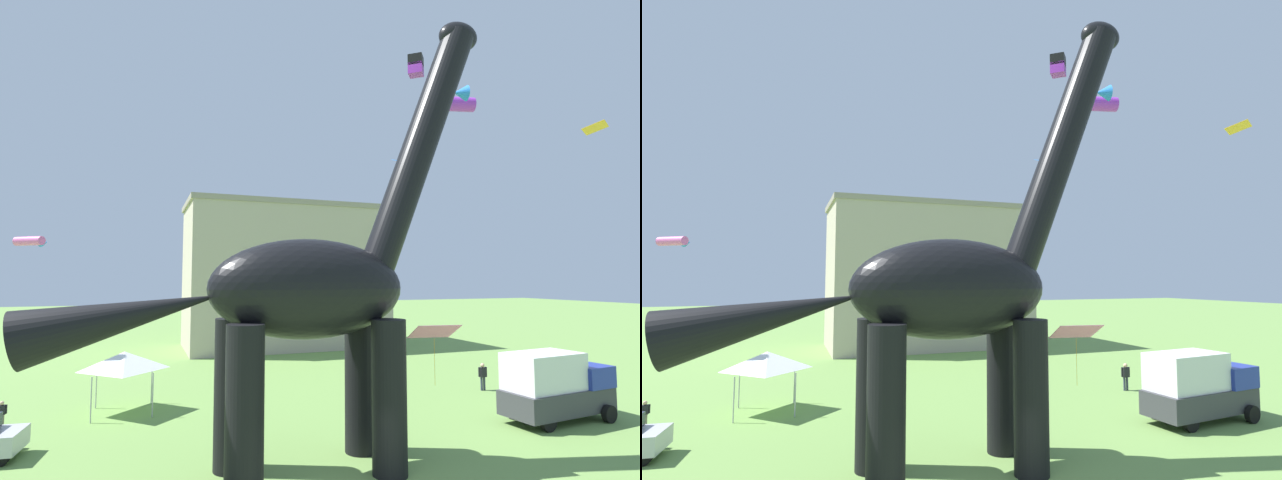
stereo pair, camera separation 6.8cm
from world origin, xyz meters
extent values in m
cylinder|color=black|center=(1.88, 4.70, 2.62)|extent=(1.21, 1.21, 5.24)
cylinder|color=black|center=(1.88, 2.38, 2.62)|extent=(1.21, 1.21, 5.24)
cylinder|color=black|center=(-3.14, 4.70, 2.62)|extent=(1.21, 1.21, 5.24)
cylinder|color=black|center=(-3.14, 2.38, 2.62)|extent=(1.21, 1.21, 5.24)
ellipsoid|color=black|center=(-0.63, 3.54, 6.30)|extent=(7.18, 3.09, 3.53)
cylinder|color=black|center=(4.03, 3.54, 11.96)|extent=(5.16, 1.32, 10.22)
ellipsoid|color=black|center=(5.99, 3.54, 16.82)|extent=(1.77, 1.10, 1.21)
cone|color=black|center=(-6.65, 3.54, 5.50)|extent=(6.31, 1.77, 2.99)
cylinder|color=black|center=(-10.76, 9.72, 0.31)|extent=(0.64, 0.30, 0.62)
cylinder|color=black|center=(-10.76, 7.94, 0.31)|extent=(0.64, 0.30, 0.62)
cube|color=#38383D|center=(12.29, 5.06, 0.95)|extent=(5.77, 2.60, 1.10)
cube|color=navy|center=(14.14, 5.06, 2.00)|extent=(1.96, 2.09, 1.00)
cube|color=silver|center=(11.51, 5.06, 2.35)|extent=(3.75, 2.33, 1.70)
cylinder|color=black|center=(14.31, 6.11, 0.40)|extent=(0.82, 0.33, 0.80)
cylinder|color=black|center=(14.31, 4.01, 0.40)|extent=(0.82, 0.33, 0.80)
cylinder|color=black|center=(10.61, 6.11, 0.40)|extent=(0.82, 0.33, 0.80)
cylinder|color=black|center=(10.61, 4.01, 0.40)|extent=(0.82, 0.33, 0.80)
cylinder|color=#6B6056|center=(-12.02, 13.05, 0.29)|extent=(0.10, 0.10, 0.58)
cylinder|color=#6B6056|center=(-11.88, 13.05, 0.29)|extent=(0.10, 0.10, 0.58)
cube|color=black|center=(-11.95, 13.05, 0.79)|extent=(0.31, 0.19, 0.41)
sphere|color=tan|center=(-11.95, 13.05, 1.08)|extent=(0.18, 0.18, 0.18)
cylinder|color=black|center=(-11.77, 13.05, 0.81)|extent=(0.08, 0.08, 0.39)
cylinder|color=#2D3347|center=(13.02, 11.32, 0.40)|extent=(0.13, 0.13, 0.79)
cylinder|color=#2D3347|center=(13.22, 11.32, 0.40)|extent=(0.13, 0.13, 0.79)
cube|color=black|center=(13.12, 11.32, 1.07)|extent=(0.43, 0.26, 0.56)
sphere|color=tan|center=(13.12, 11.32, 1.48)|extent=(0.25, 0.25, 0.25)
cylinder|color=black|center=(12.87, 11.32, 1.10)|extent=(0.11, 0.11, 0.53)
cylinder|color=black|center=(13.37, 11.32, 1.10)|extent=(0.11, 0.11, 0.53)
cylinder|color=#B2B2B7|center=(-5.56, 15.10, 1.05)|extent=(0.06, 0.06, 2.10)
cylinder|color=#B2B2B7|center=(-5.56, 12.40, 1.05)|extent=(0.06, 0.06, 2.10)
cylinder|color=#B2B2B7|center=(-8.26, 15.10, 1.05)|extent=(0.06, 0.06, 2.10)
cylinder|color=#B2B2B7|center=(-8.26, 12.40, 1.05)|extent=(0.06, 0.06, 2.10)
pyramid|color=white|center=(-6.91, 13.75, 2.55)|extent=(3.15, 3.15, 0.90)
cube|color=pink|center=(3.72, 2.34, 4.75)|extent=(1.82, 1.39, 0.56)
cylinder|color=orange|center=(3.72, 2.34, 3.68)|extent=(0.01, 0.01, 1.65)
cube|color=black|center=(4.99, 5.26, 16.36)|extent=(0.87, 0.87, 0.50)
cube|color=purple|center=(4.99, 5.26, 15.97)|extent=(0.87, 0.87, 0.50)
cube|color=#287AE5|center=(10.64, 16.86, 15.11)|extent=(0.67, 0.49, 0.19)
cylinder|color=green|center=(10.64, 16.86, 14.68)|extent=(0.01, 0.01, 0.67)
cylinder|color=purple|center=(10.86, 10.91, 17.19)|extent=(3.19, 1.59, 0.86)
cone|color=#287AE5|center=(10.44, 9.27, 17.19)|extent=(0.97, 1.06, 0.90)
cube|color=orange|center=(19.51, 8.20, 15.88)|extent=(2.10, 1.94, 0.34)
cylinder|color=pink|center=(-11.72, 15.63, 8.60)|extent=(1.62, 1.37, 0.47)
cone|color=#287AE5|center=(-11.17, 16.37, 8.60)|extent=(0.63, 0.64, 0.49)
cube|color=#B7A893|center=(7.27, 33.68, 6.76)|extent=(19.17, 9.90, 13.52)
cube|color=gray|center=(7.27, 33.68, 13.77)|extent=(19.55, 10.09, 0.50)
camera|label=1|loc=(-6.21, -12.43, 6.65)|focal=26.64mm
camera|label=2|loc=(-6.15, -12.45, 6.65)|focal=26.64mm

